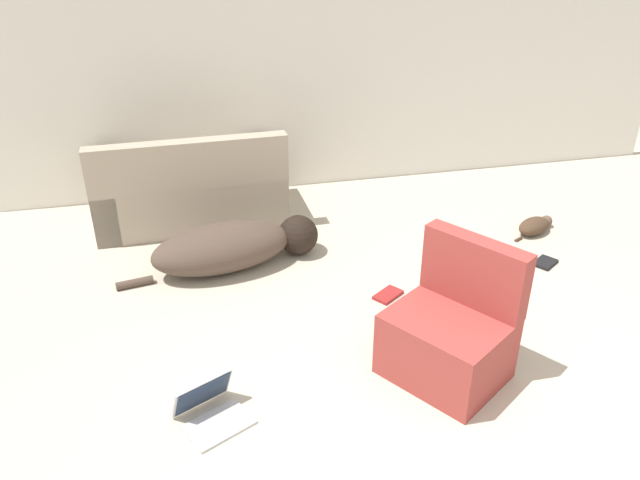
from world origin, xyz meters
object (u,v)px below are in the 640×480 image
(book_red, at_px, (388,295))
(book_black, at_px, (545,263))
(cat, at_px, (535,226))
(laptop_open, at_px, (209,406))
(dog, at_px, (233,246))
(couch, at_px, (191,191))
(side_chair, at_px, (451,333))

(book_red, height_order, book_black, same)
(cat, distance_m, book_black, 0.54)
(laptop_open, bearing_deg, dog, 52.94)
(cat, height_order, book_red, cat)
(couch, xyz_separation_m, laptop_open, (-0.04, -2.50, -0.20))
(couch, distance_m, dog, 0.95)
(laptop_open, relative_size, side_chair, 0.54)
(dog, height_order, side_chair, side_chair)
(dog, bearing_deg, couch, 96.37)
(book_red, relative_size, book_black, 1.06)
(dog, bearing_deg, cat, -10.61)
(couch, height_order, cat, couch)
(laptop_open, bearing_deg, couch, 62.89)
(side_chair, bearing_deg, couch, 175.92)
(couch, height_order, book_black, couch)
(book_red, height_order, side_chair, side_chair)
(dog, xyz_separation_m, cat, (2.57, -0.02, -0.11))
(side_chair, bearing_deg, book_red, 152.08)
(laptop_open, bearing_deg, book_black, -4.41)
(couch, xyz_separation_m, cat, (2.84, -0.92, -0.21))
(laptop_open, height_order, side_chair, side_chair)
(cat, bearing_deg, laptop_open, -178.07)
(book_black, distance_m, side_chair, 1.63)
(book_black, bearing_deg, dog, 167.57)
(book_black, bearing_deg, couch, 151.66)
(cat, bearing_deg, side_chair, -160.71)
(laptop_open, xyz_separation_m, book_red, (1.33, 0.92, -0.06))
(laptop_open, distance_m, book_red, 1.62)
(cat, distance_m, side_chair, 2.11)
(cat, distance_m, book_red, 1.68)
(dog, xyz_separation_m, side_chair, (1.12, -1.53, 0.11))
(side_chair, bearing_deg, book_black, 95.04)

